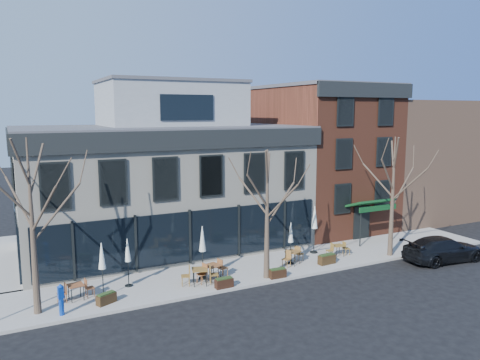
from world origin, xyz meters
name	(u,v)px	position (x,y,z in m)	size (l,w,h in m)	color
ground	(190,267)	(0.00, 0.00, 0.00)	(120.00, 120.00, 0.00)	black
sidewalk_front	(255,269)	(3.25, -2.15, 0.07)	(33.50, 4.70, 0.15)	gray
corner_building	(163,178)	(0.07, 5.07, 4.72)	(18.39, 10.39, 11.10)	beige
red_brick_building	(321,156)	(13.00, 4.98, 5.64)	(8.20, 11.78, 11.18)	brown
bg_building	(403,157)	(23.00, 6.00, 5.00)	(12.00, 12.00, 10.00)	#8C664C
tree_corner	(32,224)	(-8.49, -3.20, 4.25)	(3.93, 3.98, 7.92)	#382B21
tree_mid	(267,212)	(3.01, -3.90, 3.79)	(3.50, 3.55, 7.04)	#382B21
tree_right	(393,195)	(12.01, -3.90, 4.02)	(3.72, 3.77, 7.48)	#382B21
parked_sedan	(443,249)	(14.36, -5.95, 0.77)	(2.16, 5.31, 1.54)	black
call_box	(61,299)	(-7.56, -3.91, 0.92)	(0.29, 0.29, 1.45)	#0C369F
cafe_set_0	(76,290)	(-6.74, -2.42, 0.63)	(1.81, 0.80, 0.93)	brown
cafe_set_2	(200,275)	(-0.66, -3.25, 0.69)	(2.04, 1.08, 1.05)	brown
cafe_set_3	(213,270)	(0.21, -2.92, 0.68)	(2.01, 1.01, 1.03)	brown
cafe_set_4	(293,256)	(5.52, -2.65, 0.65)	(1.87, 1.17, 0.97)	brown
cafe_set_5	(338,249)	(8.93, -2.58, 0.59)	(1.66, 0.72, 0.86)	brown
umbrella_0	(102,259)	(-5.50, -2.65, 2.08)	(0.44, 0.44, 2.73)	black
umbrella_1	(128,253)	(-4.05, -1.78, 1.95)	(0.41, 0.41, 2.54)	black
umbrella_2	(202,242)	(-0.18, -2.48, 2.21)	(0.47, 0.47, 2.92)	black
umbrella_3	(291,235)	(5.43, -2.52, 1.93)	(0.40, 0.40, 2.52)	black
umbrella_4	(315,220)	(7.97, -1.34, 2.32)	(0.49, 0.49, 3.07)	black
planter_0	(106,298)	(-5.53, -3.53, 0.41)	(1.02, 0.74, 0.53)	#312110
planter_1	(224,283)	(0.30, -4.20, 0.41)	(0.96, 0.41, 0.53)	black
planter_2	(278,273)	(3.52, -4.20, 0.41)	(0.96, 0.41, 0.53)	black
planter_3	(327,259)	(7.36, -3.51, 0.45)	(1.11, 0.51, 0.60)	#302010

